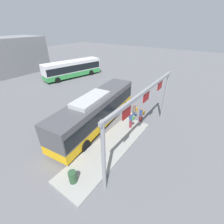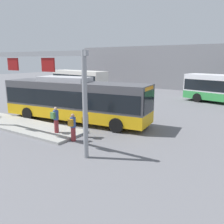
{
  "view_description": "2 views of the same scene",
  "coord_description": "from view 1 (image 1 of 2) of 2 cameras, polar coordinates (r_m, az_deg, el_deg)",
  "views": [
    {
      "loc": [
        -10.01,
        -8.87,
        9.2
      ],
      "look_at": [
        1.24,
        -0.97,
        1.19
      ],
      "focal_mm": 24.39,
      "sensor_mm": 36.0,
      "label": 1
    },
    {
      "loc": [
        12.28,
        -13.65,
        4.79
      ],
      "look_at": [
        4.04,
        -0.93,
        1.42
      ],
      "focal_mm": 38.28,
      "sensor_mm": 36.0,
      "label": 2
    }
  ],
  "objects": [
    {
      "name": "trash_bin",
      "position": [
        11.0,
        -14.51,
        -22.48
      ],
      "size": [
        0.52,
        0.52,
        0.9
      ],
      "primitive_type": "cylinder",
      "color": "#2D5133",
      "rests_on": "platform_curb"
    },
    {
      "name": "platform_curb",
      "position": [
        13.27,
        -0.92,
        -13.17
      ],
      "size": [
        10.0,
        2.8,
        0.16
      ],
      "primitive_type": "cube",
      "color": "#9E9E99",
      "rests_on": "ground"
    },
    {
      "name": "person_waiting_mid",
      "position": [
        16.81,
        8.41,
        0.25
      ],
      "size": [
        0.46,
        0.59,
        1.67
      ],
      "rotation": [
        0.0,
        0.0,
        1.91
      ],
      "color": "#334C8C",
      "rests_on": "ground"
    },
    {
      "name": "person_waiting_near",
      "position": [
        15.01,
        7.21,
        -2.91
      ],
      "size": [
        0.35,
        0.53,
        1.67
      ],
      "rotation": [
        0.0,
        0.0,
        1.59
      ],
      "color": "maroon",
      "rests_on": "platform_curb"
    },
    {
      "name": "bus_background_left",
      "position": [
        31.46,
        -14.6,
        15.68
      ],
      "size": [
        11.47,
        5.05,
        3.1
      ],
      "rotation": [
        0.0,
        0.0,
        2.91
      ],
      "color": "green",
      "rests_on": "ground"
    },
    {
      "name": "ground_plane",
      "position": [
        16.23,
        -5.33,
        -4.43
      ],
      "size": [
        120.0,
        120.0,
        0.0
      ],
      "primitive_type": "plane",
      "color": "slate"
    },
    {
      "name": "bus_main",
      "position": [
        15.27,
        -5.67,
        1.16
      ],
      "size": [
        12.09,
        3.91,
        3.46
      ],
      "rotation": [
        0.0,
        0.0,
        0.12
      ],
      "color": "#EAAD14",
      "rests_on": "ground"
    },
    {
      "name": "platform_sign_gantry",
      "position": [
        11.92,
        12.35,
        2.72
      ],
      "size": [
        10.9,
        0.24,
        5.2
      ],
      "color": "gray",
      "rests_on": "ground"
    },
    {
      "name": "person_boarding",
      "position": [
        16.31,
        10.92,
        -1.0
      ],
      "size": [
        0.41,
        0.57,
        1.67
      ],
      "rotation": [
        0.0,
        0.0,
        1.77
      ],
      "color": "maroon",
      "rests_on": "ground"
    }
  ]
}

